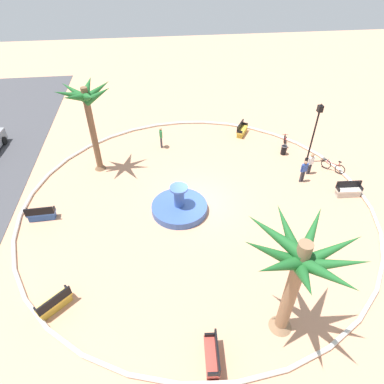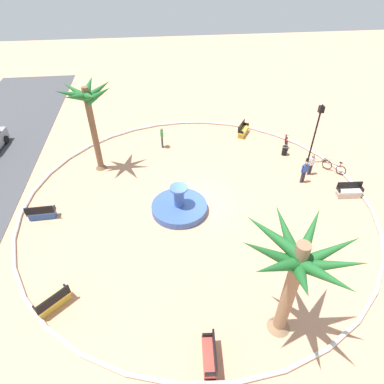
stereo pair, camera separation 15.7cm
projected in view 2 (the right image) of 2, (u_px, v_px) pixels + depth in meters
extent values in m
plane|color=tan|center=(197.00, 202.00, 20.60)|extent=(80.00, 80.00, 0.00)
torus|color=silver|center=(197.00, 201.00, 20.54)|extent=(21.42, 21.42, 0.20)
cylinder|color=#38569E|center=(179.00, 208.00, 19.85)|extent=(3.35, 3.35, 0.45)
cylinder|color=#19567F|center=(179.00, 208.00, 19.87)|extent=(2.95, 2.95, 0.34)
cylinder|color=#38569E|center=(179.00, 197.00, 19.32)|extent=(0.60, 0.60, 1.23)
cylinder|color=#3D5FAD|center=(179.00, 188.00, 18.90)|extent=(1.07, 1.07, 0.12)
cylinder|color=brown|center=(94.00, 131.00, 21.65)|extent=(0.42, 0.42, 5.91)
cone|color=brown|center=(101.00, 165.00, 23.35)|extent=(0.79, 0.79, 0.50)
cone|color=#1E6028|center=(89.00, 85.00, 20.62)|extent=(1.96, 0.81, 0.99)
cone|color=#1E6028|center=(75.00, 90.00, 20.30)|extent=(1.49, 1.90, 1.23)
cone|color=#1E6028|center=(71.00, 94.00, 19.73)|extent=(1.04, 1.98, 1.14)
cone|color=#1E6028|center=(76.00, 97.00, 19.38)|extent=(1.91, 1.50, 1.14)
cone|color=#1E6028|center=(90.00, 97.00, 19.40)|extent=(1.97, 1.26, 1.13)
cone|color=#1E6028|center=(99.00, 95.00, 20.06)|extent=(0.84, 1.92, 1.40)
cone|color=#1E6028|center=(98.00, 89.00, 20.41)|extent=(1.45, 1.92, 1.22)
cylinder|color=#8E6B4C|center=(289.00, 291.00, 12.53)|extent=(0.52, 0.52, 5.24)
cone|color=#8E6B4C|center=(279.00, 324.00, 14.03)|extent=(0.99, 0.99, 0.50)
cone|color=#1E6028|center=(287.00, 234.00, 11.98)|extent=(2.37, 0.89, 1.51)
cone|color=#1E6028|center=(273.00, 235.00, 11.61)|extent=(2.08, 2.06, 1.12)
cone|color=#1E6028|center=(271.00, 254.00, 11.26)|extent=(0.97, 2.37, 1.54)
cone|color=#1E6028|center=(278.00, 267.00, 10.74)|extent=(1.49, 2.35, 1.43)
cone|color=#1E6028|center=(303.00, 280.00, 10.47)|extent=(2.34, 1.24, 1.61)
cone|color=#1E6028|center=(325.00, 276.00, 10.46)|extent=(2.37, 1.42, 1.43)
cone|color=#1E6028|center=(331.00, 265.00, 10.95)|extent=(1.59, 2.26, 1.63)
cone|color=#1E6028|center=(329.00, 252.00, 11.36)|extent=(0.67, 2.32, 1.58)
cone|color=#1E6028|center=(309.00, 235.00, 11.89)|extent=(2.19, 1.85, 1.47)
cube|color=gold|center=(52.00, 301.00, 14.67)|extent=(1.43, 1.53, 0.12)
cube|color=black|center=(53.00, 300.00, 14.37)|extent=(1.11, 1.26, 0.50)
cube|color=gold|center=(54.00, 304.00, 14.83)|extent=(1.32, 1.41, 0.39)
cube|color=black|center=(36.00, 310.00, 14.15)|extent=(0.39, 0.36, 0.24)
cube|color=black|center=(67.00, 288.00, 15.01)|extent=(0.39, 0.36, 0.24)
cube|color=beige|center=(350.00, 191.00, 20.74)|extent=(0.60, 1.63, 0.12)
cube|color=black|center=(350.00, 185.00, 20.71)|extent=(0.18, 1.60, 0.50)
cube|color=#B6ADA0|center=(348.00, 194.00, 20.90)|extent=(0.55, 1.50, 0.39)
cube|color=black|center=(362.00, 189.00, 20.68)|extent=(0.45, 0.11, 0.24)
cube|color=black|center=(339.00, 190.00, 20.62)|extent=(0.45, 0.11, 0.24)
cube|color=#B73D33|center=(209.00, 356.00, 12.79)|extent=(1.64, 0.63, 0.12)
cube|color=black|center=(215.00, 352.00, 12.61)|extent=(1.60, 0.21, 0.50)
cube|color=#9C342B|center=(209.00, 359.00, 12.95)|extent=(1.51, 0.58, 0.39)
cube|color=black|center=(211.00, 375.00, 12.12)|extent=(0.12, 0.46, 0.24)
cube|color=black|center=(208.00, 335.00, 13.29)|extent=(0.12, 0.46, 0.24)
cube|color=#335BA8|center=(41.00, 212.00, 19.23)|extent=(0.55, 1.62, 0.12)
cube|color=black|center=(39.00, 210.00, 18.88)|extent=(0.13, 1.60, 0.50)
cube|color=#2B4E8F|center=(43.00, 215.00, 19.39)|extent=(0.51, 1.49, 0.39)
cube|color=black|center=(27.00, 211.00, 19.05)|extent=(0.45, 0.10, 0.24)
cube|color=black|center=(54.00, 209.00, 19.23)|extent=(0.45, 0.10, 0.24)
cube|color=gold|center=(243.00, 130.00, 26.98)|extent=(1.63, 1.26, 0.12)
cube|color=black|center=(241.00, 126.00, 26.86)|extent=(1.41, 0.90, 0.50)
cube|color=gold|center=(243.00, 133.00, 27.14)|extent=(1.50, 1.16, 0.39)
cube|color=black|center=(246.00, 124.00, 27.42)|extent=(0.30, 0.43, 0.24)
cube|color=black|center=(241.00, 132.00, 26.36)|extent=(0.30, 0.43, 0.24)
cylinder|color=black|center=(314.00, 139.00, 22.81)|extent=(0.12, 0.12, 3.94)
cylinder|color=black|center=(308.00, 161.00, 23.96)|extent=(0.28, 0.28, 0.30)
cube|color=black|center=(321.00, 109.00, 21.43)|extent=(0.32, 0.32, 0.44)
sphere|color=#F2EDCC|center=(321.00, 109.00, 21.43)|extent=(0.22, 0.22, 0.22)
cone|color=black|center=(322.00, 105.00, 21.26)|extent=(0.20, 0.20, 0.18)
cylinder|color=black|center=(285.00, 151.00, 24.66)|extent=(0.40, 0.40, 0.70)
torus|color=#4C4C51|center=(286.00, 147.00, 24.44)|extent=(0.46, 0.46, 0.06)
torus|color=black|center=(327.00, 165.00, 23.18)|extent=(0.58, 0.52, 0.72)
torus|color=black|center=(341.00, 170.00, 22.66)|extent=(0.58, 0.52, 0.72)
cylinder|color=#B21919|center=(335.00, 165.00, 22.77)|extent=(0.75, 0.67, 0.05)
cylinder|color=#B21919|center=(340.00, 165.00, 22.50)|extent=(0.04, 0.04, 0.30)
cube|color=black|center=(341.00, 163.00, 22.39)|extent=(0.22, 0.21, 0.06)
cylinder|color=#B21919|center=(329.00, 161.00, 22.92)|extent=(0.31, 0.35, 0.03)
torus|color=black|center=(286.00, 139.00, 26.01)|extent=(0.70, 0.29, 0.72)
torus|color=black|center=(286.00, 145.00, 25.25)|extent=(0.70, 0.29, 0.72)
cylinder|color=#B21919|center=(286.00, 139.00, 25.48)|extent=(0.92, 0.35, 0.05)
cylinder|color=#B21919|center=(287.00, 140.00, 25.12)|extent=(0.04, 0.04, 0.30)
cube|color=black|center=(287.00, 138.00, 25.01)|extent=(0.22, 0.16, 0.06)
cylinder|color=#B21919|center=(287.00, 135.00, 25.74)|extent=(0.17, 0.43, 0.03)
cylinder|color=#33333D|center=(311.00, 169.00, 22.70)|extent=(0.14, 0.14, 0.80)
cylinder|color=#33333D|center=(309.00, 170.00, 22.64)|extent=(0.14, 0.14, 0.80)
cube|color=white|center=(312.00, 161.00, 22.24)|extent=(0.29, 0.38, 0.56)
sphere|color=#9E7051|center=(313.00, 156.00, 21.99)|extent=(0.22, 0.22, 0.22)
cylinder|color=white|center=(315.00, 160.00, 22.31)|extent=(0.09, 0.09, 0.53)
cylinder|color=white|center=(309.00, 162.00, 22.18)|extent=(0.09, 0.09, 0.53)
cylinder|color=#33333D|center=(304.00, 177.00, 21.98)|extent=(0.14, 0.14, 0.84)
cylinder|color=#33333D|center=(302.00, 177.00, 21.93)|extent=(0.14, 0.14, 0.84)
cube|color=#2D4CA5|center=(305.00, 168.00, 21.51)|extent=(0.27, 0.38, 0.56)
sphere|color=#9E7051|center=(306.00, 163.00, 21.26)|extent=(0.22, 0.22, 0.22)
cylinder|color=#2D4CA5|center=(308.00, 168.00, 21.57)|extent=(0.09, 0.09, 0.53)
cylinder|color=#2D4CA5|center=(302.00, 169.00, 21.45)|extent=(0.09, 0.09, 0.53)
cylinder|color=#33333D|center=(162.00, 141.00, 25.51)|extent=(0.14, 0.14, 0.92)
cylinder|color=#33333D|center=(162.00, 143.00, 25.37)|extent=(0.14, 0.14, 0.92)
cube|color=#338C4C|center=(162.00, 133.00, 24.97)|extent=(0.36, 0.23, 0.56)
sphere|color=tan|center=(161.00, 129.00, 24.72)|extent=(0.22, 0.22, 0.22)
cylinder|color=#338C4C|center=(161.00, 132.00, 25.14)|extent=(0.09, 0.09, 0.53)
cylinder|color=#338C4C|center=(162.00, 135.00, 24.81)|extent=(0.09, 0.09, 0.53)
cylinder|color=black|center=(6.00, 140.00, 25.97)|extent=(0.65, 0.26, 0.64)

